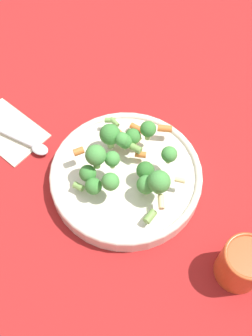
% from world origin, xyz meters
% --- Properties ---
extents(ground_plane, '(3.00, 3.00, 0.00)m').
position_xyz_m(ground_plane, '(0.00, 0.00, 0.00)').
color(ground_plane, maroon).
extents(bowl, '(0.29, 0.29, 0.04)m').
position_xyz_m(bowl, '(0.00, 0.00, 0.02)').
color(bowl, silver).
rests_on(bowl, ground_plane).
extents(pasta_salad, '(0.22, 0.22, 0.08)m').
position_xyz_m(pasta_salad, '(-0.00, -0.00, 0.07)').
color(pasta_salad, '#8CB766').
rests_on(pasta_salad, bowl).
extents(cup, '(0.08, 0.08, 0.09)m').
position_xyz_m(cup, '(-0.04, 0.26, 0.04)').
color(cup, '#CC4C23').
rests_on(cup, ground_plane).
extents(napkin, '(0.13, 0.17, 0.01)m').
position_xyz_m(napkin, '(0.12, -0.25, 0.00)').
color(napkin, beige).
rests_on(napkin, ground_plane).
extents(spoon, '(0.10, 0.19, 0.01)m').
position_xyz_m(spoon, '(0.11, -0.20, 0.01)').
color(spoon, silver).
rests_on(spoon, napkin).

